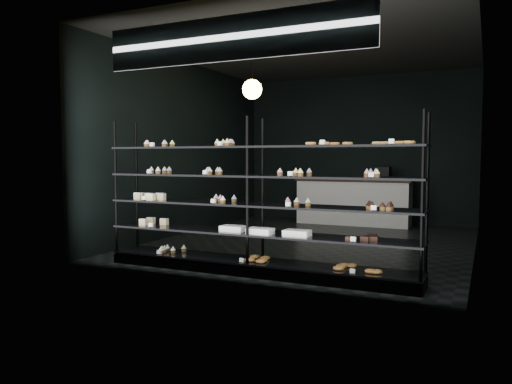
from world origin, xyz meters
TOP-DOWN VIEW (x-y plane):
  - room at (0.00, 0.00)m, footprint 5.01×6.01m
  - display_shelf at (0.05, -2.45)m, footprint 4.00×0.50m
  - signage at (0.00, -2.93)m, footprint 3.30×0.05m
  - pendant_lamp at (-0.62, -1.06)m, footprint 0.29×0.29m
  - service_counter at (0.08, 2.50)m, footprint 2.44×0.65m

SIDE VIEW (x-z plane):
  - service_counter at x=0.08m, z-range -0.11..1.12m
  - display_shelf at x=0.05m, z-range -0.33..1.58m
  - room at x=0.00m, z-range 0.00..3.20m
  - pendant_lamp at x=-0.62m, z-range 2.01..2.89m
  - signage at x=0.00m, z-range 2.50..3.00m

